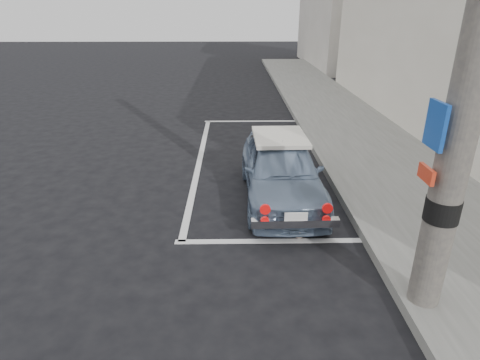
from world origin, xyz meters
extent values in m
plane|color=black|center=(0.00, 0.00, 0.00)|extent=(80.00, 80.00, 0.00)
cube|color=#62625D|center=(3.20, 2.00, 0.07)|extent=(2.80, 40.00, 0.15)
cube|color=black|center=(4.66, 4.00, 1.40)|extent=(0.10, 16.00, 2.40)
cube|color=silver|center=(0.50, -0.50, 0.00)|extent=(3.00, 0.12, 0.01)
cube|color=silver|center=(0.50, 6.50, 0.00)|extent=(3.00, 0.12, 0.01)
cube|color=silver|center=(-0.90, 3.00, 0.00)|extent=(0.12, 7.00, 0.01)
cylinder|color=black|center=(2.05, -2.00, 1.30)|extent=(0.36, 0.36, 0.25)
cube|color=#1446A7|center=(1.81, -2.00, 2.20)|extent=(0.04, 0.35, 0.45)
cube|color=red|center=(1.81, -2.00, 1.70)|extent=(0.04, 0.30, 0.15)
cube|color=white|center=(1.80, -2.00, 1.70)|extent=(0.02, 0.16, 0.08)
imported|color=slate|center=(0.74, 1.00, 0.57)|extent=(1.41, 3.35, 1.13)
cube|color=silver|center=(0.73, 1.33, 1.06)|extent=(0.96, 1.28, 0.07)
cube|color=silver|center=(0.77, -0.61, 0.38)|extent=(1.27, 0.15, 0.12)
cube|color=white|center=(0.77, -0.66, 0.48)|extent=(0.33, 0.03, 0.17)
cylinder|color=red|center=(0.33, -0.65, 0.62)|extent=(0.15, 0.04, 0.15)
cylinder|color=red|center=(1.21, -0.63, 0.62)|extent=(0.15, 0.04, 0.15)
cylinder|color=red|center=(0.33, -0.65, 0.44)|extent=(0.12, 0.04, 0.12)
cylinder|color=red|center=(1.21, -0.63, 0.44)|extent=(0.12, 0.04, 0.12)
ellipsoid|color=#66594E|center=(0.87, -0.37, 0.09)|extent=(0.20, 0.30, 0.18)
sphere|color=#66594E|center=(0.86, -0.50, 0.16)|extent=(0.11, 0.11, 0.11)
cone|color=#66594E|center=(0.83, -0.49, 0.21)|extent=(0.04, 0.04, 0.04)
cone|color=#66594E|center=(0.89, -0.50, 0.21)|extent=(0.04, 0.04, 0.04)
cylinder|color=#66594E|center=(0.92, -0.22, 0.03)|extent=(0.09, 0.19, 0.03)
camera|label=1|loc=(-0.11, -5.66, 3.21)|focal=30.00mm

